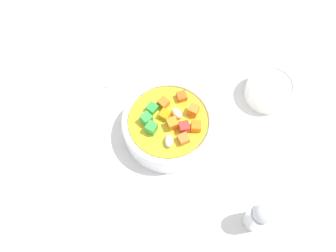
% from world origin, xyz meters
% --- Properties ---
extents(ground_plane, '(1.40, 1.40, 0.02)m').
position_xyz_m(ground_plane, '(0.00, 0.00, -0.01)').
color(ground_plane, silver).
extents(soup_bowl_main, '(0.16, 0.16, 0.07)m').
position_xyz_m(soup_bowl_main, '(0.00, -0.00, 0.03)').
color(soup_bowl_main, white).
rests_on(soup_bowl_main, ground_plane).
extents(spoon, '(0.17, 0.11, 0.01)m').
position_xyz_m(spoon, '(-0.05, 0.15, 0.00)').
color(spoon, silver).
rests_on(spoon, ground_plane).
extents(side_bowl_small, '(0.09, 0.09, 0.04)m').
position_xyz_m(side_bowl_small, '(0.20, -0.04, 0.02)').
color(side_bowl_small, white).
rests_on(side_bowl_small, ground_plane).
extents(pepper_shaker, '(0.03, 0.03, 0.08)m').
position_xyz_m(pepper_shaker, '(0.02, -0.21, 0.04)').
color(pepper_shaker, silver).
rests_on(pepper_shaker, ground_plane).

